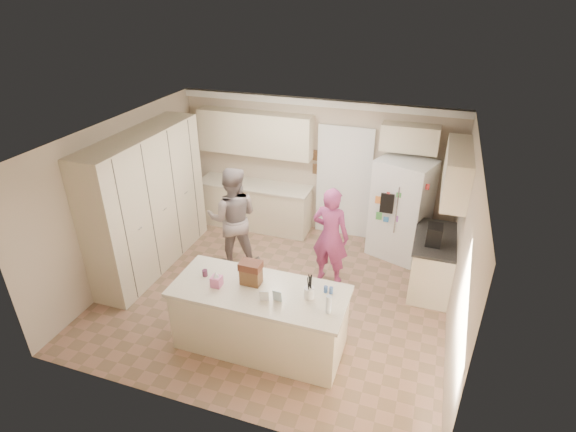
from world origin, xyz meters
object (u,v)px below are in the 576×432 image
(utensil_crock, at_px, (309,293))
(dollhouse_body, at_px, (251,276))
(refrigerator, at_px, (401,209))
(coffee_maker, at_px, (434,235))
(teen_boy, at_px, (233,218))
(tissue_box, at_px, (217,281))
(island_base, at_px, (260,319))
(teen_girl, at_px, (330,236))

(utensil_crock, relative_size, dollhouse_body, 0.58)
(refrigerator, bearing_deg, coffee_maker, -41.75)
(dollhouse_body, height_order, teen_boy, teen_boy)
(teen_boy, bearing_deg, tissue_box, 90.20)
(island_base, xyz_separation_m, utensil_crock, (0.65, 0.05, 0.56))
(coffee_maker, bearing_deg, island_base, -137.17)
(utensil_crock, relative_size, teen_boy, 0.08)
(tissue_box, bearing_deg, coffee_maker, 37.57)
(utensil_crock, height_order, teen_boy, teen_boy)
(refrigerator, height_order, coffee_maker, refrigerator)
(utensil_crock, bearing_deg, teen_girl, 94.81)
(island_base, bearing_deg, dollhouse_body, 146.31)
(tissue_box, bearing_deg, dollhouse_body, 26.57)
(tissue_box, xyz_separation_m, dollhouse_body, (0.40, 0.20, 0.04))
(refrigerator, distance_m, coffee_maker, 1.21)
(coffee_maker, height_order, teen_boy, teen_boy)
(island_base, xyz_separation_m, tissue_box, (-0.55, -0.10, 0.56))
(utensil_crock, bearing_deg, teen_boy, 137.45)
(refrigerator, distance_m, teen_boy, 2.91)
(coffee_maker, xyz_separation_m, tissue_box, (-2.60, -2.00, -0.07))
(refrigerator, relative_size, dollhouse_body, 6.92)
(teen_girl, bearing_deg, utensil_crock, 102.26)
(refrigerator, height_order, island_base, refrigerator)
(teen_boy, height_order, teen_girl, teen_boy)
(teen_boy, bearing_deg, island_base, 105.66)
(tissue_box, relative_size, dollhouse_body, 0.54)
(island_base, xyz_separation_m, teen_boy, (-1.17, 1.72, 0.46))
(refrigerator, bearing_deg, tissue_box, -104.15)
(island_base, height_order, utensil_crock, utensil_crock)
(coffee_maker, bearing_deg, utensil_crock, -127.12)
(tissue_box, distance_m, teen_girl, 2.15)
(coffee_maker, height_order, island_base, coffee_maker)
(refrigerator, bearing_deg, teen_girl, -109.83)
(utensil_crock, xyz_separation_m, dollhouse_body, (-0.80, 0.05, 0.04))
(teen_boy, bearing_deg, dollhouse_body, 103.62)
(refrigerator, height_order, utensil_crock, refrigerator)
(dollhouse_body, bearing_deg, coffee_maker, 39.29)
(teen_girl, bearing_deg, teen_boy, 9.07)
(refrigerator, distance_m, island_base, 3.33)
(refrigerator, bearing_deg, island_base, -97.12)
(tissue_box, height_order, teen_boy, teen_boy)
(tissue_box, bearing_deg, teen_girl, 60.48)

